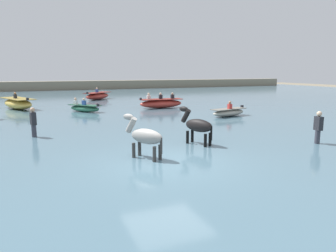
{
  "coord_description": "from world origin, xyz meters",
  "views": [
    {
      "loc": [
        -3.67,
        -8.81,
        3.17
      ],
      "look_at": [
        1.46,
        3.32,
        0.85
      ],
      "focal_mm": 33.5,
      "sensor_mm": 36.0,
      "label": 1
    }
  ],
  "objects_px": {
    "person_onlooker_left": "(318,130)",
    "person_wading_mid": "(34,125)",
    "boat_mid_channel": "(98,96)",
    "boat_distant_west": "(229,112)",
    "boat_distant_east": "(85,108)",
    "boat_far_inshore": "(18,103)",
    "horse_trailing_grey": "(145,137)",
    "horse_lead_black": "(197,126)",
    "boat_mid_outer": "(161,103)"
  },
  "relations": [
    {
      "from": "boat_distant_west",
      "to": "boat_mid_outer",
      "type": "relative_size",
      "value": 0.78
    },
    {
      "from": "boat_far_inshore",
      "to": "horse_lead_black",
      "type": "bearing_deg",
      "value": -65.85
    },
    {
      "from": "boat_mid_outer",
      "to": "boat_mid_channel",
      "type": "bearing_deg",
      "value": 108.94
    },
    {
      "from": "horse_lead_black",
      "to": "boat_mid_outer",
      "type": "distance_m",
      "value": 12.33
    },
    {
      "from": "horse_trailing_grey",
      "to": "boat_distant_west",
      "type": "distance_m",
      "value": 10.71
    },
    {
      "from": "boat_distant_east",
      "to": "boat_distant_west",
      "type": "distance_m",
      "value": 9.93
    },
    {
      "from": "boat_distant_west",
      "to": "boat_mid_outer",
      "type": "distance_m",
      "value": 6.3
    },
    {
      "from": "boat_far_inshore",
      "to": "boat_distant_west",
      "type": "relative_size",
      "value": 1.54
    },
    {
      "from": "horse_lead_black",
      "to": "boat_mid_outer",
      "type": "xyz_separation_m",
      "value": [
        3.21,
        11.9,
        -0.35
      ]
    },
    {
      "from": "boat_far_inshore",
      "to": "boat_distant_east",
      "type": "xyz_separation_m",
      "value": [
        4.37,
        -3.69,
        -0.14
      ]
    },
    {
      "from": "boat_far_inshore",
      "to": "horse_trailing_grey",
      "type": "bearing_deg",
      "value": -75.04
    },
    {
      "from": "boat_mid_channel",
      "to": "boat_distant_east",
      "type": "xyz_separation_m",
      "value": [
        -2.62,
        -9.33,
        -0.09
      ]
    },
    {
      "from": "boat_mid_outer",
      "to": "boat_far_inshore",
      "type": "bearing_deg",
      "value": 160.45
    },
    {
      "from": "boat_mid_outer",
      "to": "person_wading_mid",
      "type": "distance_m",
      "value": 12.06
    },
    {
      "from": "boat_far_inshore",
      "to": "person_onlooker_left",
      "type": "bearing_deg",
      "value": -56.62
    },
    {
      "from": "horse_trailing_grey",
      "to": "boat_mid_channel",
      "type": "distance_m",
      "value": 22.41
    },
    {
      "from": "person_onlooker_left",
      "to": "horse_lead_black",
      "type": "bearing_deg",
      "value": 158.51
    },
    {
      "from": "boat_far_inshore",
      "to": "person_onlooker_left",
      "type": "height_order",
      "value": "person_onlooker_left"
    },
    {
      "from": "boat_distant_west",
      "to": "person_onlooker_left",
      "type": "relative_size",
      "value": 1.65
    },
    {
      "from": "horse_lead_black",
      "to": "boat_far_inshore",
      "type": "bearing_deg",
      "value": 114.15
    },
    {
      "from": "horse_lead_black",
      "to": "horse_trailing_grey",
      "type": "bearing_deg",
      "value": -156.29
    },
    {
      "from": "person_wading_mid",
      "to": "boat_distant_west",
      "type": "bearing_deg",
      "value": 10.32
    },
    {
      "from": "person_onlooker_left",
      "to": "person_wading_mid",
      "type": "bearing_deg",
      "value": 150.97
    },
    {
      "from": "boat_far_inshore",
      "to": "boat_distant_east",
      "type": "bearing_deg",
      "value": -40.16
    },
    {
      "from": "boat_far_inshore",
      "to": "boat_mid_channel",
      "type": "bearing_deg",
      "value": 38.94
    },
    {
      "from": "boat_distant_east",
      "to": "boat_distant_west",
      "type": "height_order",
      "value": "boat_distant_west"
    },
    {
      "from": "boat_far_inshore",
      "to": "person_onlooker_left",
      "type": "relative_size",
      "value": 2.54
    },
    {
      "from": "boat_mid_outer",
      "to": "horse_lead_black",
      "type": "bearing_deg",
      "value": -105.11
    },
    {
      "from": "horse_trailing_grey",
      "to": "boat_far_inshore",
      "type": "xyz_separation_m",
      "value": [
        -4.44,
        16.62,
        -0.29
      ]
    },
    {
      "from": "horse_trailing_grey",
      "to": "boat_distant_west",
      "type": "xyz_separation_m",
      "value": [
        7.98,
        7.13,
        -0.45
      ]
    },
    {
      "from": "horse_lead_black",
      "to": "boat_distant_east",
      "type": "xyz_separation_m",
      "value": [
        -2.59,
        11.83,
        -0.45
      ]
    },
    {
      "from": "horse_trailing_grey",
      "to": "boat_distant_east",
      "type": "distance_m",
      "value": 12.94
    },
    {
      "from": "boat_mid_outer",
      "to": "person_onlooker_left",
      "type": "relative_size",
      "value": 2.1
    },
    {
      "from": "boat_distant_east",
      "to": "person_onlooker_left",
      "type": "distance_m",
      "value": 15.26
    },
    {
      "from": "person_wading_mid",
      "to": "boat_mid_channel",
      "type": "bearing_deg",
      "value": 71.1
    },
    {
      "from": "horse_lead_black",
      "to": "boat_far_inshore",
      "type": "relative_size",
      "value": 0.43
    },
    {
      "from": "boat_mid_channel",
      "to": "person_onlooker_left",
      "type": "height_order",
      "value": "person_onlooker_left"
    },
    {
      "from": "horse_lead_black",
      "to": "boat_far_inshore",
      "type": "distance_m",
      "value": 17.0
    },
    {
      "from": "boat_mid_channel",
      "to": "boat_distant_west",
      "type": "distance_m",
      "value": 16.08
    },
    {
      "from": "horse_trailing_grey",
      "to": "boat_distant_east",
      "type": "bearing_deg",
      "value": 90.32
    },
    {
      "from": "boat_distant_east",
      "to": "person_onlooker_left",
      "type": "height_order",
      "value": "person_onlooker_left"
    },
    {
      "from": "boat_mid_channel",
      "to": "boat_distant_west",
      "type": "bearing_deg",
      "value": -70.27
    },
    {
      "from": "horse_lead_black",
      "to": "boat_mid_channel",
      "type": "xyz_separation_m",
      "value": [
        0.04,
        21.16,
        -0.35
      ]
    },
    {
      "from": "horse_trailing_grey",
      "to": "person_onlooker_left",
      "type": "distance_m",
      "value": 6.96
    },
    {
      "from": "boat_far_inshore",
      "to": "person_onlooker_left",
      "type": "xyz_separation_m",
      "value": [
        11.37,
        -17.25,
        0.12
      ]
    },
    {
      "from": "boat_far_inshore",
      "to": "boat_distant_west",
      "type": "bearing_deg",
      "value": -37.39
    },
    {
      "from": "horse_lead_black",
      "to": "person_wading_mid",
      "type": "distance_m",
      "value": 7.07
    },
    {
      "from": "horse_lead_black",
      "to": "person_wading_mid",
      "type": "height_order",
      "value": "horse_lead_black"
    },
    {
      "from": "boat_distant_east",
      "to": "boat_mid_outer",
      "type": "height_order",
      "value": "boat_mid_outer"
    },
    {
      "from": "boat_mid_outer",
      "to": "person_onlooker_left",
      "type": "distance_m",
      "value": 13.69
    }
  ]
}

